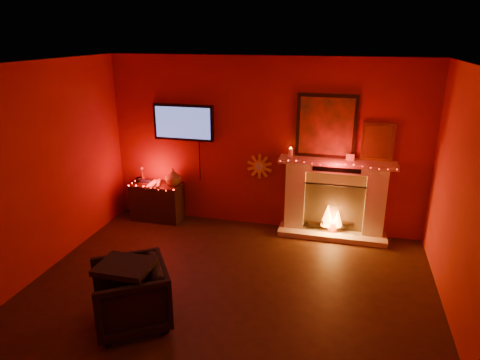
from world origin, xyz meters
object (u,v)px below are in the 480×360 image
(armchair, at_px, (130,295))
(tv, at_px, (183,123))
(fireplace, at_px, (334,191))
(sunburst_clock, at_px, (259,166))
(console_table, at_px, (158,199))

(armchair, bearing_deg, tv, 155.22)
(fireplace, height_order, tv, fireplace)
(tv, bearing_deg, sunburst_clock, 1.24)
(sunburst_clock, xyz_separation_m, console_table, (-1.68, -0.22, -0.64))
(fireplace, height_order, sunburst_clock, fireplace)
(armchair, bearing_deg, fireplace, 110.46)
(fireplace, bearing_deg, console_table, -177.48)
(tv, xyz_separation_m, armchair, (0.44, -2.83, -1.29))
(fireplace, bearing_deg, tv, 178.50)
(sunburst_clock, relative_size, console_table, 0.44)
(fireplace, relative_size, sunburst_clock, 5.45)
(tv, bearing_deg, armchair, -81.14)
(sunburst_clock, distance_m, armchair, 3.04)
(console_table, distance_m, armchair, 2.78)
(tv, relative_size, armchair, 1.60)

